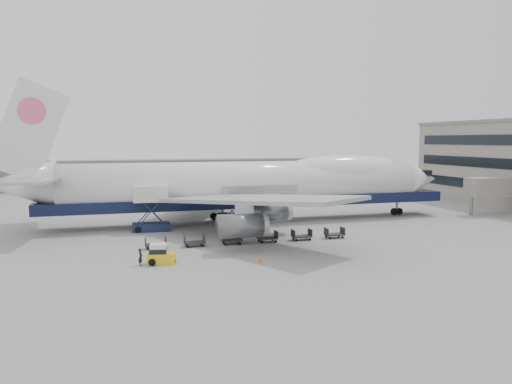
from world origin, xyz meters
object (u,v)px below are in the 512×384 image
object	(u,v)px
airliner	(251,184)
baggage_tug	(160,255)
catering_truck	(151,205)
ground_worker	(141,257)

from	to	relation	value
airliner	baggage_tug	xyz separation A→B (m)	(-15.33, -21.57, -4.75)
airliner	baggage_tug	bearing A→B (deg)	-125.40
airliner	catering_truck	world-z (taller)	airliner
catering_truck	baggage_tug	size ratio (longest dim) A/B	2.09
catering_truck	ground_worker	bearing A→B (deg)	-95.21
catering_truck	baggage_tug	xyz separation A→B (m)	(-0.56, -18.08, -2.56)
catering_truck	baggage_tug	world-z (taller)	catering_truck
airliner	catering_truck	xyz separation A→B (m)	(-14.77, -3.48, -2.19)
baggage_tug	ground_worker	distance (m)	1.90
baggage_tug	ground_worker	world-z (taller)	baggage_tug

